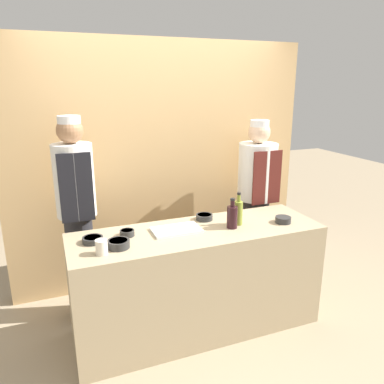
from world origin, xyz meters
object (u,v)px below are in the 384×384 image
Objects in this scene: sauce_bowl_purple at (204,217)px; chef_left at (77,211)px; sauce_bowl_green at (93,239)px; sauce_bowl_brown at (127,233)px; sauce_bowl_yellow at (119,243)px; bottle_wine at (232,216)px; cup_cream at (102,247)px; chef_right at (256,197)px; bottle_oil at (238,212)px; cutting_board at (176,230)px; sauce_bowl_white at (283,219)px.

chef_left is at bearing 160.10° from sauce_bowl_purple.
sauce_bowl_brown is (0.26, 0.03, 0.00)m from sauce_bowl_green.
bottle_wine reaches higher than sauce_bowl_yellow.
bottle_wine reaches higher than cup_cream.
chef_left is (-1.00, 0.36, 0.06)m from sauce_bowl_purple.
chef_right is at bearing 16.76° from sauce_bowl_green.
sauce_bowl_brown is at bearing 47.74° from cup_cream.
chef_right is (0.51, 0.56, -0.09)m from bottle_oil.
chef_left reaches higher than bottle_wine.
sauce_bowl_brown is at bearing 173.19° from cutting_board.
sauce_bowl_green reaches higher than cutting_board.
sauce_bowl_white is 0.90m from cutting_board.
bottle_wine reaches higher than sauce_bowl_brown.
bottle_oil is (0.52, -0.05, 0.10)m from cutting_board.
cup_cream is at bearing -132.26° from sauce_bowl_brown.
bottle_wine is 1.05m from cup_cream.
sauce_bowl_green is 0.95m from sauce_bowl_purple.
chef_right is (0.72, 0.36, -0.01)m from sauce_bowl_purple.
sauce_bowl_green is 1.53m from sauce_bowl_white.
chef_left reaches higher than bottle_oil.
bottle_oil is at bearing 7.91° from cup_cream.
sauce_bowl_white is 0.68m from chef_right.
chef_right is (1.73, -0.00, -0.07)m from chef_left.
chef_left is (-0.09, 0.72, 0.03)m from cup_cream.
chef_left is at bearing 180.00° from chef_right.
cutting_board is 1.15m from chef_right.
chef_right reaches higher than bottle_oil.
bottle_oil is (0.90, -0.09, 0.08)m from sauce_bowl_brown.
sauce_bowl_yellow is (0.16, -0.16, 0.01)m from sauce_bowl_green.
sauce_bowl_brown is at bearing 61.85° from sauce_bowl_yellow.
cutting_board is (0.38, -0.05, -0.02)m from sauce_bowl_brown.
sauce_bowl_white reaches higher than cutting_board.
bottle_oil reaches higher than sauce_bowl_brown.
sauce_bowl_white is 0.91× the size of sauce_bowl_purple.
sauce_bowl_green is 0.22m from cup_cream.
sauce_bowl_brown is at bearing -170.94° from sauce_bowl_purple.
sauce_bowl_purple is at bearing 118.18° from bottle_wine.
chef_left is at bearing 96.97° from sauce_bowl_green.
sauce_bowl_yellow is at bearing -118.15° from sauce_bowl_brown.
sauce_bowl_yellow is at bearing -45.20° from sauce_bowl_green.
sauce_bowl_white is at bearing -101.81° from chef_right.
cup_cream is 0.73m from chef_left.
sauce_bowl_yellow is 0.14m from cup_cream.
bottle_wine is 2.40× the size of cup_cream.
bottle_wine is (0.44, -0.10, 0.09)m from cutting_board.
chef_left reaches higher than cutting_board.
bottle_wine is 0.14× the size of chef_left.
sauce_bowl_green is at bearing -163.24° from chef_right.
sauce_bowl_green is 1.74m from chef_right.
sauce_bowl_purple is (0.68, 0.11, 0.00)m from sauce_bowl_brown.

